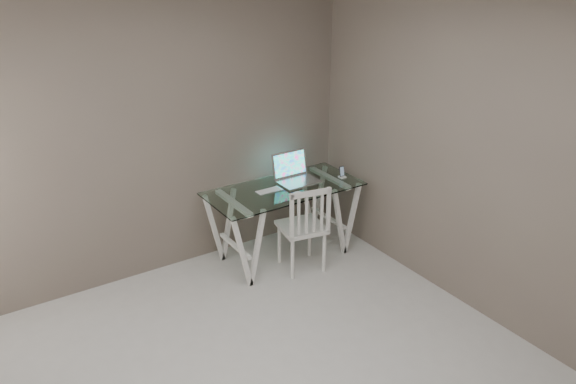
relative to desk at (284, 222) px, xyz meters
name	(u,v)px	position (x,y,z in m)	size (l,w,h in m)	color
room	(277,178)	(-1.18, -1.76, 1.33)	(4.50, 4.52, 2.71)	#BAB7B2
desk	(284,222)	(0.00, 0.00, 0.00)	(1.50, 0.70, 0.75)	silver
chair	(305,225)	(0.01, -0.34, 0.10)	(0.47, 0.47, 0.88)	silver
laptop	(295,174)	(0.19, 0.10, 0.43)	(0.39, 0.33, 0.28)	silver
keyboard	(269,191)	(-0.16, 0.02, 0.37)	(0.26, 0.11, 0.01)	silver
mouse	(297,194)	(0.01, -0.21, 0.38)	(0.11, 0.07, 0.04)	silver
phone_dock	(342,174)	(0.63, -0.09, 0.39)	(0.06, 0.06, 0.12)	white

